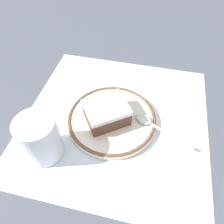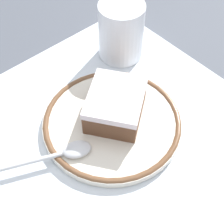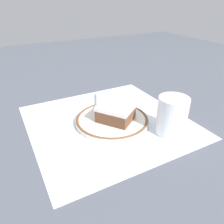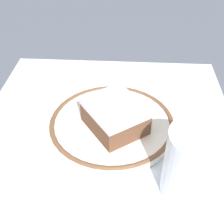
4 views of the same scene
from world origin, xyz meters
The scene contains 6 objects.
ground_plane centered at (0.00, 0.00, 0.00)m, with size 2.40×2.40×0.00m, color #4C515B.
placemat centered at (0.00, 0.00, 0.00)m, with size 0.41×0.42×0.00m, color silver.
plate centered at (0.01, 0.01, 0.01)m, with size 0.20×0.20×0.01m.
cake_slice centered at (0.02, 0.01, 0.03)m, with size 0.12×0.11×0.04m.
spoon centered at (-0.08, 0.01, 0.02)m, with size 0.13×0.07×0.01m.
cup centered at (0.12, 0.11, 0.04)m, with size 0.07×0.07×0.10m.
Camera 4 is at (0.36, 0.03, 0.32)m, focal length 47.43 mm.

